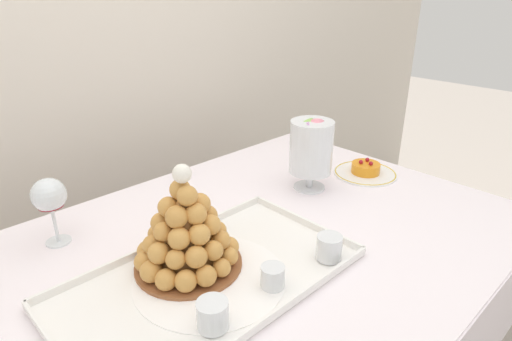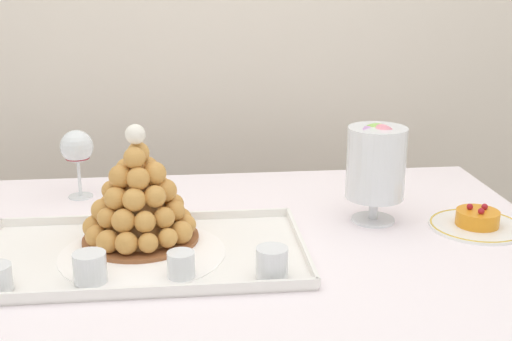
{
  "view_description": "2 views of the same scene",
  "coord_description": "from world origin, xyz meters",
  "px_view_note": "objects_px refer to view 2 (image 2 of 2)",
  "views": [
    {
      "loc": [
        -0.59,
        -0.65,
        1.37
      ],
      "look_at": [
        0.02,
        -0.02,
        0.99
      ],
      "focal_mm": 30.06,
      "sensor_mm": 36.0,
      "label": 1
    },
    {
      "loc": [
        -0.04,
        -1.26,
        1.33
      ],
      "look_at": [
        0.09,
        -0.03,
        0.95
      ],
      "focal_mm": 46.09,
      "sensor_mm": 36.0,
      "label": 2
    }
  ],
  "objects_px": {
    "serving_tray": "(143,254)",
    "macaron_goblet": "(376,164)",
    "dessert_cup_centre": "(181,265)",
    "fruit_tart_plate": "(477,222)",
    "dessert_cup_mid_right": "(272,264)",
    "dessert_cup_mid_left": "(90,268)",
    "wine_glass": "(77,149)",
    "croquembouche": "(138,199)"
  },
  "relations": [
    {
      "from": "dessert_cup_centre",
      "to": "macaron_goblet",
      "type": "distance_m",
      "value": 0.51
    },
    {
      "from": "macaron_goblet",
      "to": "fruit_tart_plate",
      "type": "xyz_separation_m",
      "value": [
        0.22,
        -0.06,
        -0.12
      ]
    },
    {
      "from": "macaron_goblet",
      "to": "fruit_tart_plate",
      "type": "height_order",
      "value": "macaron_goblet"
    },
    {
      "from": "serving_tray",
      "to": "macaron_goblet",
      "type": "distance_m",
      "value": 0.54
    },
    {
      "from": "serving_tray",
      "to": "wine_glass",
      "type": "distance_m",
      "value": 0.43
    },
    {
      "from": "dessert_cup_mid_left",
      "to": "macaron_goblet",
      "type": "height_order",
      "value": "macaron_goblet"
    },
    {
      "from": "macaron_goblet",
      "to": "fruit_tart_plate",
      "type": "distance_m",
      "value": 0.26
    },
    {
      "from": "fruit_tart_plate",
      "to": "croquembouche",
      "type": "bearing_deg",
      "value": -178.98
    },
    {
      "from": "croquembouche",
      "to": "fruit_tart_plate",
      "type": "bearing_deg",
      "value": 1.02
    },
    {
      "from": "dessert_cup_centre",
      "to": "fruit_tart_plate",
      "type": "xyz_separation_m",
      "value": [
        0.64,
        0.19,
        -0.02
      ]
    },
    {
      "from": "dessert_cup_mid_left",
      "to": "dessert_cup_centre",
      "type": "bearing_deg",
      "value": 1.36
    },
    {
      "from": "dessert_cup_mid_left",
      "to": "serving_tray",
      "type": "bearing_deg",
      "value": 53.8
    },
    {
      "from": "fruit_tart_plate",
      "to": "wine_glass",
      "type": "xyz_separation_m",
      "value": [
        -0.9,
        0.3,
        0.11
      ]
    },
    {
      "from": "macaron_goblet",
      "to": "croquembouche",
      "type": "bearing_deg",
      "value": -171.55
    },
    {
      "from": "dessert_cup_mid_left",
      "to": "wine_glass",
      "type": "height_order",
      "value": "wine_glass"
    },
    {
      "from": "dessert_cup_centre",
      "to": "macaron_goblet",
      "type": "xyz_separation_m",
      "value": [
        0.43,
        0.25,
        0.1
      ]
    },
    {
      "from": "croquembouche",
      "to": "dessert_cup_centre",
      "type": "height_order",
      "value": "croquembouche"
    },
    {
      "from": "croquembouche",
      "to": "macaron_goblet",
      "type": "height_order",
      "value": "croquembouche"
    },
    {
      "from": "serving_tray",
      "to": "dessert_cup_mid_left",
      "type": "xyz_separation_m",
      "value": [
        -0.08,
        -0.12,
        0.03
      ]
    },
    {
      "from": "croquembouche",
      "to": "dessert_cup_mid_left",
      "type": "relative_size",
      "value": 4.1
    },
    {
      "from": "dessert_cup_centre",
      "to": "fruit_tart_plate",
      "type": "distance_m",
      "value": 0.67
    },
    {
      "from": "dessert_cup_mid_left",
      "to": "fruit_tart_plate",
      "type": "bearing_deg",
      "value": 13.61
    },
    {
      "from": "fruit_tart_plate",
      "to": "wine_glass",
      "type": "distance_m",
      "value": 0.95
    },
    {
      "from": "dessert_cup_centre",
      "to": "fruit_tart_plate",
      "type": "height_order",
      "value": "dessert_cup_centre"
    },
    {
      "from": "dessert_cup_mid_right",
      "to": "macaron_goblet",
      "type": "xyz_separation_m",
      "value": [
        0.27,
        0.27,
        0.1
      ]
    },
    {
      "from": "croquembouche",
      "to": "macaron_goblet",
      "type": "relative_size",
      "value": 1.05
    },
    {
      "from": "croquembouche",
      "to": "dessert_cup_mid_right",
      "type": "bearing_deg",
      "value": -38.74
    },
    {
      "from": "croquembouche",
      "to": "macaron_goblet",
      "type": "distance_m",
      "value": 0.52
    },
    {
      "from": "fruit_tart_plate",
      "to": "dessert_cup_mid_left",
      "type": "bearing_deg",
      "value": -166.39
    },
    {
      "from": "dessert_cup_mid_left",
      "to": "croquembouche",
      "type": "bearing_deg",
      "value": 67.23
    },
    {
      "from": "serving_tray",
      "to": "macaron_goblet",
      "type": "height_order",
      "value": "macaron_goblet"
    },
    {
      "from": "serving_tray",
      "to": "dessert_cup_mid_left",
      "type": "relative_size",
      "value": 10.74
    },
    {
      "from": "dessert_cup_centre",
      "to": "wine_glass",
      "type": "height_order",
      "value": "wine_glass"
    },
    {
      "from": "dessert_cup_mid_left",
      "to": "dessert_cup_centre",
      "type": "xyz_separation_m",
      "value": [
        0.16,
        0.0,
        -0.0
      ]
    },
    {
      "from": "dessert_cup_centre",
      "to": "dessert_cup_mid_right",
      "type": "distance_m",
      "value": 0.16
    },
    {
      "from": "dessert_cup_centre",
      "to": "wine_glass",
      "type": "bearing_deg",
      "value": 117.29
    },
    {
      "from": "fruit_tart_plate",
      "to": "dessert_cup_mid_right",
      "type": "bearing_deg",
      "value": -156.23
    },
    {
      "from": "dessert_cup_mid_right",
      "to": "wine_glass",
      "type": "bearing_deg",
      "value": 129.21
    },
    {
      "from": "serving_tray",
      "to": "croquembouche",
      "type": "bearing_deg",
      "value": 96.94
    },
    {
      "from": "dessert_cup_centre",
      "to": "croquembouche",
      "type": "bearing_deg",
      "value": 115.38
    },
    {
      "from": "croquembouche",
      "to": "fruit_tart_plate",
      "type": "xyz_separation_m",
      "value": [
        0.73,
        0.01,
        -0.08
      ]
    },
    {
      "from": "dessert_cup_mid_left",
      "to": "macaron_goblet",
      "type": "xyz_separation_m",
      "value": [
        0.59,
        0.26,
        0.1
      ]
    }
  ]
}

